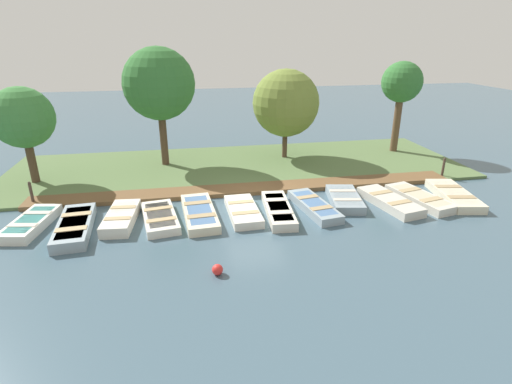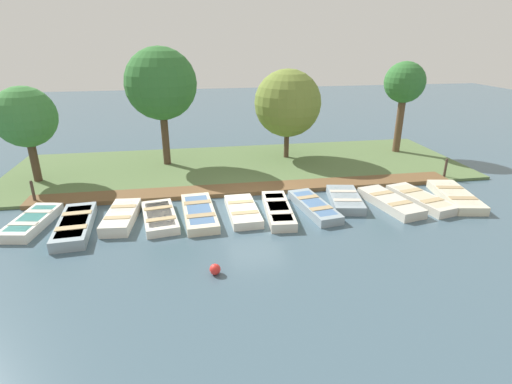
{
  "view_description": "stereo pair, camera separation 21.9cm",
  "coord_description": "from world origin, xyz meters",
  "views": [
    {
      "loc": [
        15.49,
        -2.85,
        6.7
      ],
      "look_at": [
        0.36,
        -0.06,
        0.65
      ],
      "focal_mm": 28.0,
      "sensor_mm": 36.0,
      "label": 1
    },
    {
      "loc": [
        15.53,
        -2.63,
        6.7
      ],
      "look_at": [
        0.36,
        -0.06,
        0.65
      ],
      "focal_mm": 28.0,
      "sensor_mm": 36.0,
      "label": 2
    }
  ],
  "objects": [
    {
      "name": "park_tree_center",
      "position": [
        -6.12,
        2.81,
        3.21
      ],
      "size": [
        3.69,
        3.69,
        5.06
      ],
      "color": "#4C3828",
      "rests_on": "ground_plane"
    },
    {
      "name": "dock_walkway",
      "position": [
        -1.47,
        0.0,
        0.09
      ],
      "size": [
        1.25,
        19.35,
        0.19
      ],
      "color": "brown",
      "rests_on": "ground_plane"
    },
    {
      "name": "rowboat_6",
      "position": [
        1.27,
        0.69,
        0.19
      ],
      "size": [
        3.42,
        1.22,
        0.38
      ],
      "rotation": [
        0.0,
        0.0,
        -0.08
      ],
      "color": "beige",
      "rests_on": "ground_plane"
    },
    {
      "name": "rowboat_3",
      "position": [
        1.12,
        -3.97,
        0.17
      ],
      "size": [
        3.01,
        1.61,
        0.34
      ],
      "rotation": [
        0.0,
        0.0,
        0.15
      ],
      "color": "silver",
      "rests_on": "ground_plane"
    },
    {
      "name": "buoy",
      "position": [
        5.19,
        -2.13,
        0.17
      ],
      "size": [
        0.34,
        0.34,
        0.34
      ],
      "color": "red",
      "rests_on": "ground_plane"
    },
    {
      "name": "shore_bank",
      "position": [
        -5.0,
        0.0,
        0.07
      ],
      "size": [
        8.0,
        24.0,
        0.14
      ],
      "color": "#567042",
      "rests_on": "ground_plane"
    },
    {
      "name": "rowboat_2",
      "position": [
        0.96,
        -5.41,
        0.22
      ],
      "size": [
        2.81,
        1.26,
        0.44
      ],
      "rotation": [
        0.0,
        0.0,
        -0.09
      ],
      "color": "silver",
      "rests_on": "ground_plane"
    },
    {
      "name": "rowboat_9",
      "position": [
        1.3,
        5.49,
        0.2
      ],
      "size": [
        3.28,
        1.72,
        0.4
      ],
      "rotation": [
        0.0,
        0.0,
        0.2
      ],
      "color": "beige",
      "rests_on": "ground_plane"
    },
    {
      "name": "rowboat_5",
      "position": [
        1.1,
        -0.72,
        0.17
      ],
      "size": [
        2.87,
        1.22,
        0.35
      ],
      "rotation": [
        0.0,
        0.0,
        0.03
      ],
      "color": "silver",
      "rests_on": "ground_plane"
    },
    {
      "name": "rowboat_1",
      "position": [
        1.42,
        -6.99,
        0.21
      ],
      "size": [
        3.46,
        1.38,
        0.43
      ],
      "rotation": [
        0.0,
        0.0,
        0.07
      ],
      "color": "#8C9EA8",
      "rests_on": "ground_plane"
    },
    {
      "name": "park_tree_right",
      "position": [
        -6.22,
        9.69,
        4.09
      ],
      "size": [
        2.32,
        2.32,
        5.37
      ],
      "color": "brown",
      "rests_on": "ground_plane"
    },
    {
      "name": "rowboat_8",
      "position": [
        0.68,
        3.74,
        0.19
      ],
      "size": [
        2.83,
        1.7,
        0.38
      ],
      "rotation": [
        0.0,
        0.0,
        -0.19
      ],
      "color": "#8C9EA8",
      "rests_on": "ground_plane"
    },
    {
      "name": "rowboat_11",
      "position": [
        1.16,
        8.61,
        0.19
      ],
      "size": [
        3.5,
        1.79,
        0.38
      ],
      "rotation": [
        0.0,
        0.0,
        -0.18
      ],
      "color": "beige",
      "rests_on": "ground_plane"
    },
    {
      "name": "rowboat_0",
      "position": [
        0.8,
        -8.67,
        0.19
      ],
      "size": [
        3.0,
        1.58,
        0.39
      ],
      "rotation": [
        0.0,
        0.0,
        -0.17
      ],
      "color": "silver",
      "rests_on": "ground_plane"
    },
    {
      "name": "mooring_post_near",
      "position": [
        -1.45,
        -9.28,
        0.54
      ],
      "size": [
        0.12,
        0.12,
        1.07
      ],
      "color": "#47382D",
      "rests_on": "ground_plane"
    },
    {
      "name": "rowboat_4",
      "position": [
        0.98,
        -2.45,
        0.18
      ],
      "size": [
        3.5,
        1.41,
        0.36
      ],
      "rotation": [
        0.0,
        0.0,
        0.07
      ],
      "color": "beige",
      "rests_on": "ground_plane"
    },
    {
      "name": "park_tree_far_left",
      "position": [
        -4.2,
        -10.0,
        3.2
      ],
      "size": [
        2.78,
        2.78,
        4.62
      ],
      "color": "#4C3828",
      "rests_on": "ground_plane"
    },
    {
      "name": "rowboat_7",
      "position": [
        1.16,
        2.22,
        0.18
      ],
      "size": [
        3.33,
        1.47,
        0.37
      ],
      "rotation": [
        0.0,
        0.0,
        0.15
      ],
      "color": "#8C9EA8",
      "rests_on": "ground_plane"
    },
    {
      "name": "ground_plane",
      "position": [
        0.0,
        0.0,
        0.0
      ],
      "size": [
        80.0,
        80.0,
        0.0
      ],
      "primitive_type": "plane",
      "color": "#425B6B"
    },
    {
      "name": "mooring_post_far",
      "position": [
        -1.45,
        9.78,
        0.54
      ],
      "size": [
        0.12,
        0.12,
        1.07
      ],
      "color": "#47382D",
      "rests_on": "ground_plane"
    },
    {
      "name": "rowboat_10",
      "position": [
        1.19,
        6.95,
        0.19
      ],
      "size": [
        3.35,
        1.79,
        0.38
      ],
      "rotation": [
        0.0,
        0.0,
        0.22
      ],
      "color": "beige",
      "rests_on": "ground_plane"
    },
    {
      "name": "park_tree_left",
      "position": [
        -5.96,
        -3.92,
        4.38
      ],
      "size": [
        3.67,
        3.67,
        6.24
      ],
      "color": "#4C3828",
      "rests_on": "ground_plane"
    }
  ]
}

